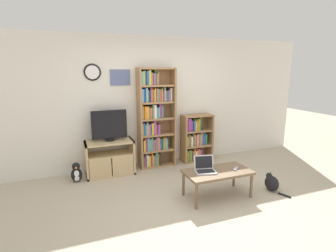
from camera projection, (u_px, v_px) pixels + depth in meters
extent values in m
plane|color=#BCAD93|center=(196.00, 207.00, 3.82)|extent=(18.00, 18.00, 0.00)
cube|color=silver|center=(153.00, 102.00, 5.33)|extent=(7.08, 0.06, 2.60)
torus|color=black|center=(92.00, 72.00, 4.75)|extent=(0.31, 0.03, 0.31)
cylinder|color=white|center=(92.00, 72.00, 4.75)|extent=(0.25, 0.02, 0.25)
cube|color=silver|center=(120.00, 78.00, 4.96)|extent=(0.42, 0.01, 0.33)
cube|color=slate|center=(120.00, 78.00, 4.95)|extent=(0.38, 0.02, 0.30)
cube|color=tan|center=(86.00, 160.00, 4.80)|extent=(0.04, 0.44, 0.65)
cube|color=tan|center=(132.00, 155.00, 5.10)|extent=(0.04, 0.44, 0.65)
cube|color=tan|center=(109.00, 142.00, 4.89)|extent=(0.89, 0.44, 0.04)
cube|color=tan|center=(111.00, 173.00, 5.02)|extent=(0.89, 0.44, 0.04)
cube|color=tan|center=(110.00, 154.00, 4.94)|extent=(0.82, 0.41, 0.04)
cube|color=tan|center=(101.00, 168.00, 4.71)|extent=(0.39, 0.02, 0.36)
cube|color=tan|center=(123.00, 166.00, 4.86)|extent=(0.39, 0.02, 0.36)
cylinder|color=black|center=(110.00, 140.00, 4.91)|extent=(0.18, 0.18, 0.04)
cube|color=black|center=(109.00, 125.00, 4.85)|extent=(0.65, 0.05, 0.53)
cube|color=black|center=(109.00, 125.00, 4.83)|extent=(0.61, 0.01, 0.50)
cube|color=#9E754C|center=(140.00, 120.00, 5.10)|extent=(0.04, 0.28, 2.00)
cube|color=#9E754C|center=(173.00, 117.00, 5.35)|extent=(0.04, 0.28, 2.00)
cube|color=#9E754C|center=(155.00, 117.00, 5.34)|extent=(0.74, 0.02, 2.00)
cube|color=#9E754C|center=(157.00, 165.00, 5.43)|extent=(0.67, 0.25, 0.04)
cube|color=#9E754C|center=(157.00, 150.00, 5.36)|extent=(0.67, 0.25, 0.04)
cube|color=#9E754C|center=(157.00, 134.00, 5.29)|extent=(0.67, 0.25, 0.04)
cube|color=#9E754C|center=(157.00, 119.00, 5.22)|extent=(0.67, 0.25, 0.04)
cube|color=#9E754C|center=(157.00, 102.00, 5.15)|extent=(0.67, 0.25, 0.04)
cube|color=#9E754C|center=(156.00, 86.00, 5.08)|extent=(0.67, 0.25, 0.04)
cube|color=#9E754C|center=(156.00, 68.00, 5.02)|extent=(0.67, 0.25, 0.04)
cube|color=#388947|center=(142.00, 160.00, 5.31)|extent=(0.03, 0.18, 0.26)
cube|color=#B75B70|center=(144.00, 161.00, 5.32)|extent=(0.02, 0.18, 0.21)
cube|color=#9E4293|center=(145.00, 160.00, 5.33)|extent=(0.02, 0.18, 0.25)
cube|color=white|center=(146.00, 160.00, 5.34)|extent=(0.03, 0.19, 0.25)
cube|color=gold|center=(148.00, 160.00, 5.35)|extent=(0.04, 0.20, 0.23)
cube|color=#B75B70|center=(150.00, 160.00, 5.37)|extent=(0.02, 0.18, 0.22)
cube|color=orange|center=(151.00, 158.00, 5.36)|extent=(0.02, 0.21, 0.27)
cube|color=#759EB7|center=(152.00, 160.00, 5.38)|extent=(0.02, 0.19, 0.22)
cube|color=#93704C|center=(154.00, 159.00, 5.40)|extent=(0.03, 0.18, 0.22)
cube|color=#5B9389|center=(155.00, 158.00, 5.40)|extent=(0.04, 0.18, 0.27)
cube|color=gold|center=(157.00, 158.00, 5.42)|extent=(0.02, 0.19, 0.24)
cube|color=#232328|center=(159.00, 158.00, 5.42)|extent=(0.03, 0.22, 0.26)
cube|color=#93704C|center=(142.00, 145.00, 5.23)|extent=(0.02, 0.19, 0.25)
cube|color=gold|center=(143.00, 145.00, 5.24)|extent=(0.03, 0.23, 0.23)
cube|color=#B75B70|center=(144.00, 144.00, 5.25)|extent=(0.02, 0.20, 0.27)
cube|color=#9E4293|center=(146.00, 144.00, 5.26)|extent=(0.02, 0.21, 0.26)
cube|color=#5B9389|center=(147.00, 144.00, 5.27)|extent=(0.04, 0.21, 0.27)
cube|color=#5B9389|center=(149.00, 144.00, 5.29)|extent=(0.04, 0.20, 0.24)
cube|color=#5B9389|center=(151.00, 143.00, 5.31)|extent=(0.04, 0.18, 0.26)
cube|color=#B75B70|center=(153.00, 144.00, 5.32)|extent=(0.04, 0.19, 0.22)
cube|color=#5B9389|center=(155.00, 143.00, 5.33)|extent=(0.02, 0.20, 0.24)
cube|color=#B75B70|center=(157.00, 143.00, 5.33)|extent=(0.04, 0.22, 0.27)
cube|color=orange|center=(158.00, 143.00, 5.36)|extent=(0.02, 0.19, 0.26)
cube|color=#2856A8|center=(160.00, 143.00, 5.38)|extent=(0.04, 0.18, 0.23)
cube|color=#388947|center=(162.00, 143.00, 5.38)|extent=(0.03, 0.20, 0.23)
cube|color=orange|center=(163.00, 142.00, 5.39)|extent=(0.03, 0.19, 0.25)
cube|color=#759EB7|center=(165.00, 142.00, 5.40)|extent=(0.02, 0.20, 0.24)
cube|color=#5B9389|center=(166.00, 143.00, 5.42)|extent=(0.03, 0.19, 0.21)
cube|color=gold|center=(142.00, 129.00, 5.16)|extent=(0.02, 0.21, 0.23)
cube|color=#2856A8|center=(143.00, 129.00, 5.18)|extent=(0.04, 0.18, 0.25)
cube|color=#5B9389|center=(145.00, 129.00, 5.19)|extent=(0.03, 0.19, 0.21)
cube|color=white|center=(147.00, 128.00, 5.20)|extent=(0.02, 0.20, 0.26)
cube|color=#B75B70|center=(148.00, 129.00, 5.21)|extent=(0.03, 0.21, 0.21)
cube|color=#2856A8|center=(150.00, 129.00, 5.23)|extent=(0.02, 0.19, 0.23)
cube|color=gold|center=(151.00, 128.00, 5.23)|extent=(0.04, 0.22, 0.24)
cube|color=#9E4293|center=(154.00, 127.00, 5.24)|extent=(0.04, 0.23, 0.28)
cube|color=#93704C|center=(155.00, 129.00, 5.27)|extent=(0.03, 0.19, 0.20)
cube|color=#9E4293|center=(158.00, 129.00, 5.28)|extent=(0.04, 0.23, 0.20)
cube|color=#759EB7|center=(141.00, 112.00, 5.09)|extent=(0.02, 0.20, 0.27)
cube|color=orange|center=(142.00, 112.00, 5.10)|extent=(0.03, 0.19, 0.26)
cube|color=orange|center=(145.00, 112.00, 5.11)|extent=(0.04, 0.22, 0.25)
cube|color=gold|center=(146.00, 112.00, 5.13)|extent=(0.03, 0.22, 0.24)
cube|color=#93704C|center=(148.00, 112.00, 5.14)|extent=(0.02, 0.20, 0.24)
cube|color=#9E4293|center=(149.00, 113.00, 5.16)|extent=(0.02, 0.18, 0.21)
cube|color=orange|center=(150.00, 113.00, 5.17)|extent=(0.04, 0.18, 0.22)
cube|color=#5B9389|center=(152.00, 111.00, 5.17)|extent=(0.02, 0.21, 0.28)
cube|color=white|center=(154.00, 111.00, 5.18)|extent=(0.04, 0.23, 0.27)
cube|color=#5B9389|center=(156.00, 112.00, 5.21)|extent=(0.04, 0.18, 0.21)
cube|color=#759EB7|center=(158.00, 112.00, 5.22)|extent=(0.03, 0.20, 0.22)
cube|color=#9E4293|center=(159.00, 111.00, 5.23)|extent=(0.04, 0.18, 0.28)
cube|color=#5B9389|center=(161.00, 111.00, 5.23)|extent=(0.02, 0.23, 0.25)
cube|color=#759EB7|center=(141.00, 95.00, 5.02)|extent=(0.04, 0.21, 0.25)
cube|color=#2856A8|center=(143.00, 95.00, 5.05)|extent=(0.04, 0.18, 0.26)
cube|color=#759EB7|center=(146.00, 95.00, 5.05)|extent=(0.04, 0.22, 0.27)
cube|color=#388947|center=(147.00, 96.00, 5.08)|extent=(0.03, 0.18, 0.23)
cube|color=#232328|center=(149.00, 96.00, 5.08)|extent=(0.02, 0.19, 0.22)
cube|color=#9E4293|center=(150.00, 95.00, 5.09)|extent=(0.02, 0.20, 0.28)
cube|color=#B75B70|center=(151.00, 96.00, 5.10)|extent=(0.02, 0.18, 0.23)
cube|color=orange|center=(151.00, 95.00, 5.10)|extent=(0.02, 0.18, 0.27)
cube|color=#93704C|center=(153.00, 96.00, 5.11)|extent=(0.02, 0.21, 0.23)
cube|color=gold|center=(154.00, 95.00, 5.12)|extent=(0.03, 0.19, 0.26)
cube|color=#B75B70|center=(156.00, 95.00, 5.13)|extent=(0.03, 0.21, 0.26)
cube|color=#388947|center=(158.00, 95.00, 5.14)|extent=(0.03, 0.22, 0.24)
cube|color=red|center=(159.00, 95.00, 5.16)|extent=(0.03, 0.21, 0.23)
cube|color=gold|center=(161.00, 95.00, 5.17)|extent=(0.02, 0.19, 0.26)
cube|color=#9E4293|center=(162.00, 96.00, 5.18)|extent=(0.02, 0.18, 0.21)
cube|color=#759EB7|center=(163.00, 94.00, 5.17)|extent=(0.02, 0.23, 0.28)
cube|color=orange|center=(164.00, 96.00, 5.20)|extent=(0.04, 0.18, 0.21)
cube|color=#2856A8|center=(166.00, 96.00, 5.21)|extent=(0.04, 0.20, 0.21)
cube|color=#B75B70|center=(168.00, 95.00, 5.22)|extent=(0.02, 0.21, 0.22)
cube|color=#93704C|center=(169.00, 94.00, 5.23)|extent=(0.02, 0.19, 0.26)
cube|color=white|center=(170.00, 94.00, 5.24)|extent=(0.03, 0.18, 0.26)
cube|color=#5B9389|center=(141.00, 78.00, 4.95)|extent=(0.04, 0.23, 0.25)
cube|color=gold|center=(143.00, 78.00, 4.97)|extent=(0.02, 0.21, 0.26)
cube|color=#5B9389|center=(144.00, 78.00, 4.98)|extent=(0.03, 0.17, 0.27)
cube|color=#2856A8|center=(146.00, 78.00, 4.99)|extent=(0.04, 0.23, 0.26)
cube|color=gold|center=(149.00, 77.00, 5.01)|extent=(0.04, 0.21, 0.28)
cube|color=#93704C|center=(151.00, 79.00, 5.03)|extent=(0.04, 0.18, 0.23)
cube|color=#9E4293|center=(153.00, 79.00, 5.04)|extent=(0.04, 0.20, 0.22)
cube|color=#388947|center=(154.00, 78.00, 5.05)|extent=(0.02, 0.19, 0.27)
cube|color=#93704C|center=(156.00, 79.00, 5.06)|extent=(0.02, 0.21, 0.21)
cube|color=#93704C|center=(157.00, 78.00, 5.08)|extent=(0.03, 0.18, 0.24)
cube|color=#9E754C|center=(184.00, 139.00, 5.53)|extent=(0.04, 0.30, 1.02)
cube|color=#9E754C|center=(210.00, 137.00, 5.75)|extent=(0.04, 0.30, 1.02)
cube|color=#9E754C|center=(194.00, 137.00, 5.77)|extent=(0.67, 0.02, 1.02)
cube|color=#9E754C|center=(196.00, 160.00, 5.74)|extent=(0.59, 0.26, 0.04)
cube|color=#9E754C|center=(197.00, 145.00, 5.67)|extent=(0.59, 0.26, 0.04)
cube|color=#9E754C|center=(197.00, 131.00, 5.60)|extent=(0.59, 0.26, 0.04)
cube|color=#9E754C|center=(197.00, 116.00, 5.53)|extent=(0.59, 0.26, 0.04)
cube|color=orange|center=(185.00, 155.00, 5.64)|extent=(0.04, 0.18, 0.23)
cube|color=gold|center=(187.00, 155.00, 5.65)|extent=(0.03, 0.20, 0.22)
cube|color=#388947|center=(188.00, 155.00, 5.65)|extent=(0.04, 0.22, 0.24)
cube|color=gold|center=(189.00, 155.00, 5.67)|extent=(0.02, 0.19, 0.23)
cube|color=#B75B70|center=(190.00, 155.00, 5.68)|extent=(0.02, 0.19, 0.22)
cube|color=#93704C|center=(192.00, 155.00, 5.69)|extent=(0.04, 0.22, 0.21)
cube|color=orange|center=(193.00, 153.00, 5.70)|extent=(0.03, 0.20, 0.27)
cube|color=white|center=(195.00, 155.00, 5.71)|extent=(0.03, 0.22, 0.21)
cube|color=#B75B70|center=(196.00, 153.00, 5.73)|extent=(0.03, 0.21, 0.25)
cube|color=orange|center=(197.00, 153.00, 5.74)|extent=(0.03, 0.22, 0.24)
cube|color=#9E4293|center=(199.00, 153.00, 5.75)|extent=(0.04, 0.22, 0.23)
cube|color=orange|center=(185.00, 140.00, 5.56)|extent=(0.02, 0.22, 0.24)
cube|color=gold|center=(186.00, 141.00, 5.57)|extent=(0.02, 0.22, 0.21)
cube|color=#388947|center=(187.00, 140.00, 5.58)|extent=(0.02, 0.20, 0.23)
cube|color=#93704C|center=(188.00, 140.00, 5.59)|extent=(0.03, 0.19, 0.25)
cube|color=white|center=(190.00, 141.00, 5.60)|extent=(0.04, 0.24, 0.21)
cube|color=red|center=(191.00, 140.00, 5.61)|extent=(0.02, 0.20, 0.23)
cube|color=#5B9389|center=(192.00, 139.00, 5.62)|extent=(0.02, 0.20, 0.27)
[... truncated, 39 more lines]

